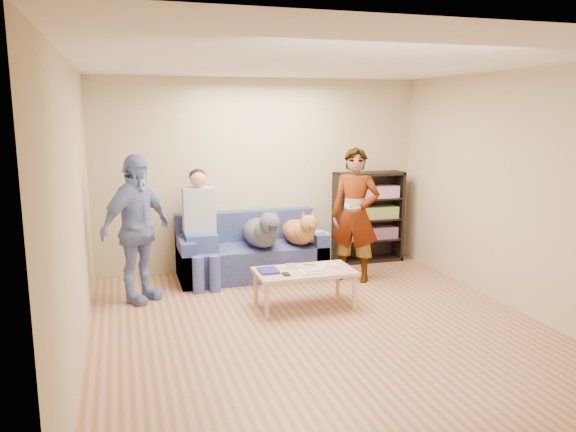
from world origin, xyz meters
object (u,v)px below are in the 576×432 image
object	(u,v)px
person_standing_left	(136,229)
person_seated	(200,223)
camera_silver	(291,266)
dog_gray	(262,231)
person_standing_right	(355,215)
sofa	(251,255)
dog_tan	(300,231)
notebook_blue	(269,271)
coffee_table	(304,274)
bookshelf	(368,215)

from	to	relation	value
person_standing_left	person_seated	size ratio (longest dim) A/B	1.15
camera_silver	dog_gray	xyz separation A→B (m)	(-0.08, 1.02, 0.19)
person_standing_right	sofa	distance (m)	1.48
camera_silver	dog_tan	distance (m)	1.12
person_standing_left	notebook_blue	xyz separation A→B (m)	(1.36, -0.68, -0.42)
person_standing_left	coffee_table	world-z (taller)	person_standing_left
person_seated	dog_tan	size ratio (longest dim) A/B	1.29
notebook_blue	camera_silver	world-z (taller)	camera_silver
person_seated	notebook_blue	bearing A→B (deg)	-64.34
dog_gray	coffee_table	size ratio (longest dim) A/B	1.14
person_standing_left	dog_tan	size ratio (longest dim) A/B	1.48
person_standing_left	coffee_table	xyz separation A→B (m)	(1.76, -0.73, -0.47)
camera_silver	dog_gray	bearing A→B (deg)	94.45
sofa	person_seated	distance (m)	0.84
person_seated	dog_tan	world-z (taller)	person_seated
notebook_blue	sofa	bearing A→B (deg)	85.66
camera_silver	person_seated	bearing A→B (deg)	127.28
dog_gray	person_standing_left	bearing A→B (deg)	-165.45
sofa	coffee_table	distance (m)	1.40
sofa	dog_gray	distance (m)	0.44
person_seated	bookshelf	world-z (taller)	person_seated
sofa	person_seated	bearing A→B (deg)	-169.29
notebook_blue	person_seated	xyz separation A→B (m)	(-0.57, 1.19, 0.34)
person_standing_left	dog_gray	bearing A→B (deg)	-28.12
dog_tan	coffee_table	world-z (taller)	dog_tan
person_standing_left	dog_gray	distance (m)	1.63
sofa	person_seated	size ratio (longest dim) A/B	1.29
dog_tan	coffee_table	xyz separation A→B (m)	(-0.31, -1.14, -0.24)
person_standing_left	bookshelf	size ratio (longest dim) A/B	1.30
dog_gray	bookshelf	world-z (taller)	bookshelf
person_seated	dog_tan	bearing A→B (deg)	-4.39
person_standing_right	dog_gray	world-z (taller)	person_standing_right
dog_gray	bookshelf	xyz separation A→B (m)	(1.70, 0.46, 0.04)
dog_gray	coffee_table	bearing A→B (deg)	-80.05
person_standing_left	bookshelf	xyz separation A→B (m)	(3.26, 0.87, -0.17)
person_standing_right	notebook_blue	distance (m)	1.57
coffee_table	camera_silver	bearing A→B (deg)	135.00
person_standing_left	notebook_blue	bearing A→B (deg)	-69.15
person_standing_right	bookshelf	xyz separation A→B (m)	(0.57, 0.83, -0.18)
camera_silver	coffee_table	distance (m)	0.18
notebook_blue	dog_tan	distance (m)	1.31
person_standing_right	dog_gray	xyz separation A→B (m)	(-1.13, 0.36, -0.22)
notebook_blue	camera_silver	distance (m)	0.29
person_standing_right	bookshelf	distance (m)	1.02
person_seated	coffee_table	bearing A→B (deg)	-51.89
person_seated	camera_silver	bearing A→B (deg)	-52.72
dog_gray	dog_tan	xyz separation A→B (m)	(0.51, 0.00, -0.03)
person_standing_left	person_seated	xyz separation A→B (m)	(0.79, 0.51, -0.07)
sofa	coffee_table	world-z (taller)	sofa
notebook_blue	sofa	xyz separation A→B (m)	(0.10, 1.31, -0.15)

